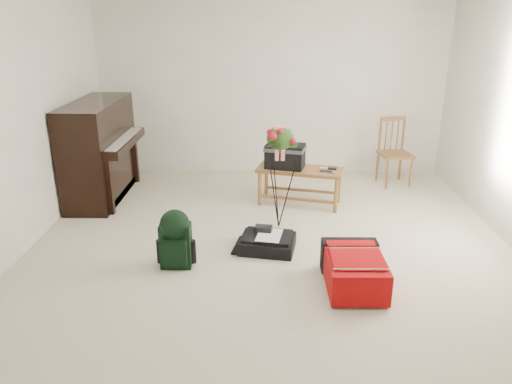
{
  "coord_description": "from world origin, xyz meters",
  "views": [
    {
      "loc": [
        -0.03,
        -4.52,
        2.34
      ],
      "look_at": [
        -0.15,
        0.35,
        0.54
      ],
      "focal_mm": 35.0,
      "sensor_mm": 36.0,
      "label": 1
    }
  ],
  "objects_px": {
    "red_suitcase": "(353,267)",
    "green_backpack": "(175,236)",
    "black_duffel": "(267,242)",
    "piano": "(100,152)",
    "bench": "(290,161)",
    "flower_stand": "(279,178)",
    "dining_chair": "(395,152)"
  },
  "relations": [
    {
      "from": "red_suitcase",
      "to": "green_backpack",
      "type": "xyz_separation_m",
      "value": [
        -1.64,
        0.28,
        0.15
      ]
    },
    {
      "from": "piano",
      "to": "green_backpack",
      "type": "relative_size",
      "value": 2.59
    },
    {
      "from": "piano",
      "to": "red_suitcase",
      "type": "relative_size",
      "value": 2.02
    },
    {
      "from": "red_suitcase",
      "to": "flower_stand",
      "type": "bearing_deg",
      "value": 116.36
    },
    {
      "from": "bench",
      "to": "dining_chair",
      "type": "distance_m",
      "value": 1.72
    },
    {
      "from": "bench",
      "to": "flower_stand",
      "type": "bearing_deg",
      "value": -87.61
    },
    {
      "from": "dining_chair",
      "to": "red_suitcase",
      "type": "xyz_separation_m",
      "value": [
        -0.99,
        -2.78,
        -0.29
      ]
    },
    {
      "from": "red_suitcase",
      "to": "green_backpack",
      "type": "bearing_deg",
      "value": 169.07
    },
    {
      "from": "dining_chair",
      "to": "black_duffel",
      "type": "xyz_separation_m",
      "value": [
        -1.76,
        -2.13,
        -0.37
      ]
    },
    {
      "from": "piano",
      "to": "black_duffel",
      "type": "bearing_deg",
      "value": -34.87
    },
    {
      "from": "bench",
      "to": "green_backpack",
      "type": "height_order",
      "value": "bench"
    },
    {
      "from": "bench",
      "to": "green_backpack",
      "type": "relative_size",
      "value": 1.94
    },
    {
      "from": "dining_chair",
      "to": "flower_stand",
      "type": "bearing_deg",
      "value": -147.42
    },
    {
      "from": "bench",
      "to": "piano",
      "type": "bearing_deg",
      "value": -171.63
    },
    {
      "from": "piano",
      "to": "dining_chair",
      "type": "height_order",
      "value": "piano"
    },
    {
      "from": "dining_chair",
      "to": "flower_stand",
      "type": "distance_m",
      "value": 2.26
    },
    {
      "from": "dining_chair",
      "to": "red_suitcase",
      "type": "distance_m",
      "value": 2.97
    },
    {
      "from": "red_suitcase",
      "to": "flower_stand",
      "type": "relative_size",
      "value": 0.62
    },
    {
      "from": "piano",
      "to": "red_suitcase",
      "type": "bearing_deg",
      "value": -36.45
    },
    {
      "from": "piano",
      "to": "green_backpack",
      "type": "xyz_separation_m",
      "value": [
        1.29,
        -1.88,
        -0.28
      ]
    },
    {
      "from": "dining_chair",
      "to": "red_suitcase",
      "type": "bearing_deg",
      "value": -120.44
    },
    {
      "from": "bench",
      "to": "flower_stand",
      "type": "relative_size",
      "value": 0.94
    },
    {
      "from": "red_suitcase",
      "to": "black_duffel",
      "type": "height_order",
      "value": "red_suitcase"
    },
    {
      "from": "red_suitcase",
      "to": "flower_stand",
      "type": "height_order",
      "value": "flower_stand"
    },
    {
      "from": "bench",
      "to": "dining_chair",
      "type": "relative_size",
      "value": 1.21
    },
    {
      "from": "bench",
      "to": "dining_chair",
      "type": "xyz_separation_m",
      "value": [
        1.5,
        0.85,
        -0.12
      ]
    },
    {
      "from": "bench",
      "to": "red_suitcase",
      "type": "bearing_deg",
      "value": -61.74
    },
    {
      "from": "dining_chair",
      "to": "green_backpack",
      "type": "distance_m",
      "value": 3.63
    },
    {
      "from": "piano",
      "to": "green_backpack",
      "type": "bearing_deg",
      "value": -55.59
    },
    {
      "from": "black_duffel",
      "to": "flower_stand",
      "type": "relative_size",
      "value": 0.51
    },
    {
      "from": "dining_chair",
      "to": "black_duffel",
      "type": "bearing_deg",
      "value": -140.49
    },
    {
      "from": "piano",
      "to": "flower_stand",
      "type": "height_order",
      "value": "piano"
    }
  ]
}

